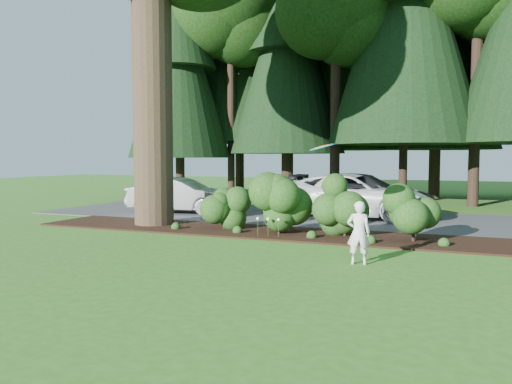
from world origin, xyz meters
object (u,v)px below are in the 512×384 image
(car_silver_wagon, at_px, (181,195))
(child, at_px, (359,233))
(frisbee, at_px, (323,147))
(car_white_suv, at_px, (355,196))
(car_dark_suv, at_px, (363,194))

(car_silver_wagon, bearing_deg, child, -136.16)
(car_silver_wagon, relative_size, child, 3.17)
(frisbee, bearing_deg, child, 9.58)
(car_white_suv, height_order, car_dark_suv, car_white_suv)
(car_dark_suv, bearing_deg, child, -172.81)
(car_white_suv, bearing_deg, car_silver_wagon, 103.97)
(car_dark_suv, bearing_deg, car_white_suv, 166.20)
(car_dark_suv, height_order, child, car_dark_suv)
(car_dark_suv, bearing_deg, car_silver_wagon, 103.58)
(car_silver_wagon, bearing_deg, frisbee, -139.33)
(car_dark_suv, distance_m, frisbee, 8.81)
(car_white_suv, relative_size, frisbee, 10.03)
(car_silver_wagon, height_order, child, car_silver_wagon)
(car_silver_wagon, bearing_deg, car_dark_suv, -81.15)
(car_dark_suv, relative_size, frisbee, 9.53)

